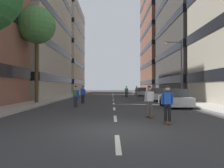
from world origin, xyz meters
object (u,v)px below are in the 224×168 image
Objects in this scene: street_tree_near at (36,26)px; skater_1 at (125,91)px; skater_2 at (81,91)px; skater_0 at (166,102)px; parked_car_far at (174,99)px; skater_5 at (82,94)px; parked_car_near at (140,92)px; skater_3 at (75,95)px; skater_4 at (136,91)px; skater_6 at (148,100)px; streetlamp_right at (177,64)px; parked_car_mid at (154,95)px.

skater_1 is (9.72, 11.40, -6.78)m from street_tree_near.
skater_0 is at bearing -74.13° from skater_2.
skater_0 is at bearing -89.03° from skater_1.
skater_5 is at bearing 157.02° from parked_car_far.
parked_car_far is 2.47× the size of skater_5.
parked_car_near is 23.09m from skater_3.
skater_4 is 14.64m from skater_5.
skater_4 is at bearing 61.95° from skater_5.
skater_5 is at bearing 118.14° from skater_6.
skater_1 and skater_4 have the same top height.
skater_5 is (2.35, -16.39, 0.00)m from skater_2.
street_tree_near is 8.19m from skater_5.
parked_car_near is 27.15m from skater_6.
streetlamp_right is at bearing -73.77° from skater_4.
skater_3 is 1.00× the size of skater_5.
skater_2 is (-10.53, -1.21, 0.29)m from parked_car_near.
parked_car_near is 2.47× the size of skater_5.
skater_2 is (-12.47, 14.57, -3.15)m from streetlamp_right.
streetlamp_right is 19.43m from skater_2.
skater_1 is 1.00× the size of skater_6.
parked_car_mid is 0.46× the size of street_tree_near.
skater_2 is 1.00× the size of skater_5.
skater_6 reaches higher than parked_car_far.
skater_4 is (-1.29, 8.21, 0.32)m from parked_car_mid.
parked_car_far is at bearing -110.12° from streetlamp_right.
skater_2 is 16.56m from skater_5.
streetlamp_right is at bearing 69.88° from parked_car_far.
parked_car_far is 2.47× the size of skater_0.
skater_2 reaches higher than parked_car_mid.
street_tree_near is at bearing -131.26° from skater_4.
skater_0 is at bearing -52.80° from skater_3.
skater_1 is at bearing -115.64° from parked_car_near.
street_tree_near reaches higher than skater_1.
parked_car_mid is 2.47× the size of skater_5.
parked_car_mid is 2.47× the size of skater_4.
skater_0 is at bearing -63.96° from skater_5.
skater_0 is (-4.60, -13.11, -3.15)m from streetlamp_right.
streetlamp_right is 14.25m from skater_0.
skater_0 is (-2.66, -7.82, 0.29)m from parked_car_far.
skater_0 is 1.00× the size of skater_3.
skater_0 and skater_2 have the same top height.
parked_car_mid and parked_car_far have the same top height.
skater_6 is (5.01, -9.36, 0.00)m from skater_5.
skater_0 is 28.77m from skater_2.
skater_1 and skater_2 have the same top height.
skater_2 is at bearing 132.07° from parked_car_mid.
skater_3 is 1.00× the size of skater_6.
parked_car_far is at bearing -90.00° from parked_car_near.
streetlamp_right is at bearing 10.21° from skater_5.
parked_car_mid is 15.72m from skater_2.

